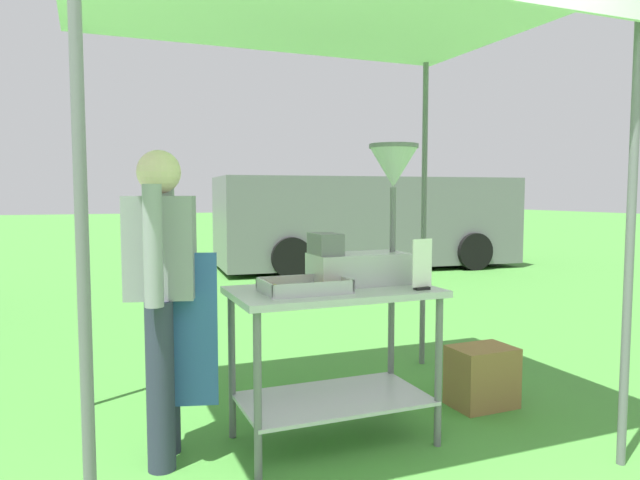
% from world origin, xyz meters
% --- Properties ---
extents(ground_plane, '(70.00, 70.00, 0.00)m').
position_xyz_m(ground_plane, '(0.00, 6.00, 0.00)').
color(ground_plane, '#478E38').
extents(stall_canopy, '(2.74, 2.12, 2.47)m').
position_xyz_m(stall_canopy, '(0.23, 1.23, 2.37)').
color(stall_canopy, slate).
rests_on(stall_canopy, ground).
extents(donut_cart, '(1.12, 0.63, 0.87)m').
position_xyz_m(donut_cart, '(0.23, 1.13, 0.63)').
color(donut_cart, '#B7B7BC').
rests_on(donut_cart, ground).
extents(donut_tray, '(0.45, 0.30, 0.07)m').
position_xyz_m(donut_tray, '(0.05, 1.08, 0.89)').
color(donut_tray, '#B7B7BC').
rests_on(donut_tray, donut_cart).
extents(donut_fryer, '(0.64, 0.29, 0.81)m').
position_xyz_m(donut_fryer, '(0.50, 1.22, 1.19)').
color(donut_fryer, '#B7B7BC').
rests_on(donut_fryer, donut_cart).
extents(menu_sign, '(0.13, 0.05, 0.28)m').
position_xyz_m(menu_sign, '(0.66, 0.92, 0.99)').
color(menu_sign, black).
rests_on(menu_sign, donut_cart).
extents(vendor, '(0.47, 0.53, 1.61)m').
position_xyz_m(vendor, '(-0.67, 1.24, 0.90)').
color(vendor, '#2D3347').
rests_on(vendor, ground).
extents(supply_crate, '(0.41, 0.30, 0.39)m').
position_xyz_m(supply_crate, '(1.35, 1.27, 0.20)').
color(supply_crate, olive).
rests_on(supply_crate, ground).
extents(van_grey, '(5.70, 2.44, 1.69)m').
position_xyz_m(van_grey, '(3.88, 8.03, 0.88)').
color(van_grey, slate).
rests_on(van_grey, ground).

